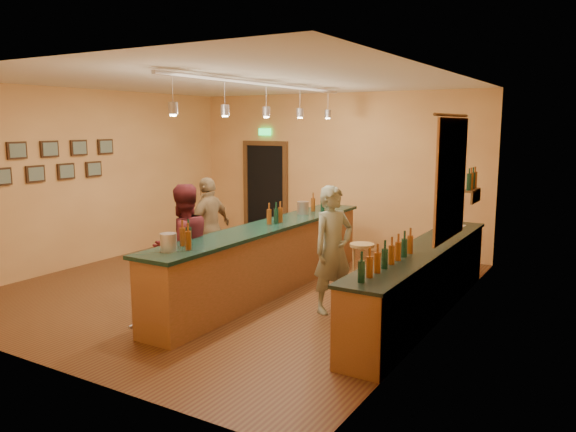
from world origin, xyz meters
The scene contains 17 objects.
floor centered at (0.00, 0.00, 0.00)m, with size 7.00×7.00×0.00m, color #502617.
ceiling centered at (0.00, 0.00, 3.20)m, with size 6.50×7.00×0.02m, color silver.
wall_back centered at (0.00, 3.50, 1.60)m, with size 6.50×0.02×3.20m, color #C7874A.
wall_front centered at (0.00, -3.50, 1.60)m, with size 6.50×0.02×3.20m, color #C7874A.
wall_left centered at (-3.25, 0.00, 1.60)m, with size 0.02×7.00×3.20m, color #C7874A.
wall_right centered at (3.25, 0.00, 1.60)m, with size 0.02×7.00×3.20m, color #C7874A.
doorway centered at (-1.70, 3.47, 1.13)m, with size 1.15×0.09×2.48m.
tapestry centered at (3.23, 0.40, 1.85)m, with size 0.03×1.40×1.60m, color #AA3F22.
bottle_shelf centered at (3.17, 1.90, 1.67)m, with size 0.17×0.55×0.54m.
picture_grid centered at (-3.21, -0.75, 1.95)m, with size 0.06×2.20×0.70m, color #382111, non-canonical shape.
back_counter centered at (2.97, 0.18, 0.49)m, with size 0.60×4.55×1.27m.
tasting_bar centered at (0.58, 0.00, 0.61)m, with size 0.73×5.10×1.38m.
pendant_track centered at (0.59, 0.00, 2.98)m, with size 0.11×4.60×0.50m.
bartender centered at (1.85, -0.30, 0.88)m, with size 0.64×0.42×1.75m, color gray.
customer_a centered at (0.04, -1.28, 0.88)m, with size 0.86×0.67×1.76m, color #59191E.
customer_b centered at (-0.77, 0.30, 0.85)m, with size 0.99×0.41×1.69m, color #997A51.
bar_stool centered at (1.85, 0.69, 0.63)m, with size 0.38×0.38×0.77m.
Camera 1 is at (5.16, -7.03, 2.56)m, focal length 35.00 mm.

